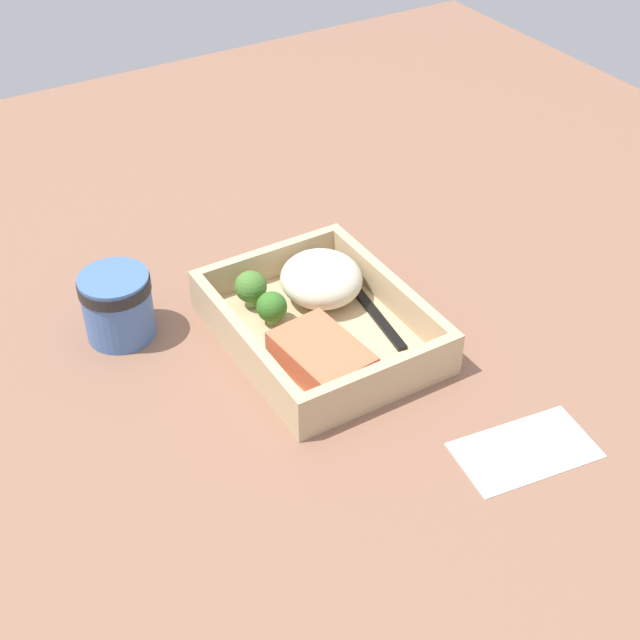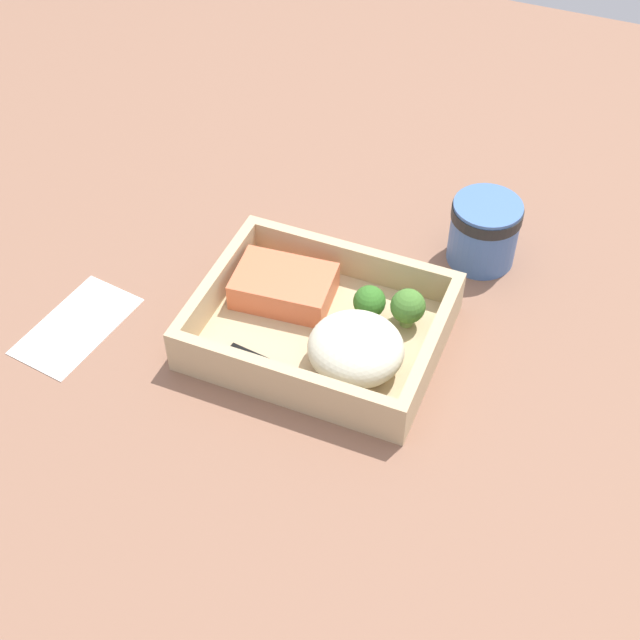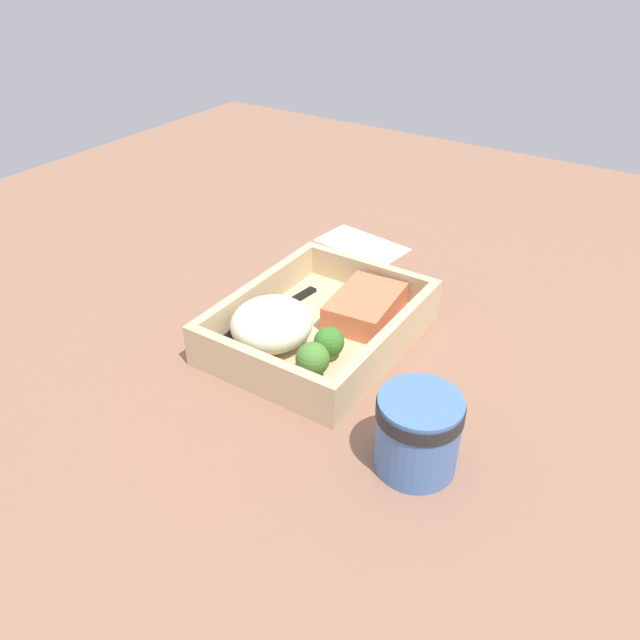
# 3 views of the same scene
# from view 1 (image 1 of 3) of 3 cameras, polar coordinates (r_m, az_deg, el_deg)

# --- Properties ---
(ground_plane) EXTENTS (1.60, 1.60, 0.02)m
(ground_plane) POSITION_cam_1_polar(r_m,az_deg,el_deg) (0.99, -0.00, -1.68)
(ground_plane) COLOR #855C47
(takeout_tray) EXTENTS (0.25, 0.20, 0.01)m
(takeout_tray) POSITION_cam_1_polar(r_m,az_deg,el_deg) (0.98, -0.00, -0.96)
(takeout_tray) COLOR tan
(takeout_tray) RESTS_ON ground_plane
(tray_rim) EXTENTS (0.25, 0.20, 0.04)m
(tray_rim) POSITION_cam_1_polar(r_m,az_deg,el_deg) (0.96, -0.00, 0.22)
(tray_rim) COLOR tan
(tray_rim) RESTS_ON takeout_tray
(salmon_fillet) EXTENTS (0.11, 0.08, 0.03)m
(salmon_fillet) POSITION_cam_1_polar(r_m,az_deg,el_deg) (0.92, 0.09, -2.37)
(salmon_fillet) COLOR #DD6B45
(salmon_fillet) RESTS_ON takeout_tray
(mashed_potatoes) EXTENTS (0.10, 0.09, 0.05)m
(mashed_potatoes) POSITION_cam_1_polar(r_m,az_deg,el_deg) (1.00, 0.09, 2.66)
(mashed_potatoes) COLOR beige
(mashed_potatoes) RESTS_ON takeout_tray
(broccoli_floret_1) EXTENTS (0.04, 0.04, 0.04)m
(broccoli_floret_1) POSITION_cam_1_polar(r_m,az_deg,el_deg) (1.00, -4.45, 2.09)
(broccoli_floret_1) COLOR #78A155
(broccoli_floret_1) RESTS_ON takeout_tray
(broccoli_floret_2) EXTENTS (0.03, 0.03, 0.04)m
(broccoli_floret_2) POSITION_cam_1_polar(r_m,az_deg,el_deg) (0.97, -3.11, 0.82)
(broccoli_floret_2) COLOR #7FA55A
(broccoli_floret_2) RESTS_ON takeout_tray
(fork) EXTENTS (0.16, 0.04, 0.00)m
(fork) POSITION_cam_1_polar(r_m,az_deg,el_deg) (1.01, 2.96, 1.16)
(fork) COLOR black
(fork) RESTS_ON takeout_tray
(paper_cup) EXTENTS (0.08, 0.08, 0.08)m
(paper_cup) POSITION_cam_1_polar(r_m,az_deg,el_deg) (0.99, -12.86, 1.09)
(paper_cup) COLOR #456BAB
(paper_cup) RESTS_ON ground_plane
(receipt_slip) EXTENTS (0.09, 0.14, 0.00)m
(receipt_slip) POSITION_cam_1_polar(r_m,az_deg,el_deg) (0.88, 12.99, -8.10)
(receipt_slip) COLOR white
(receipt_slip) RESTS_ON ground_plane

